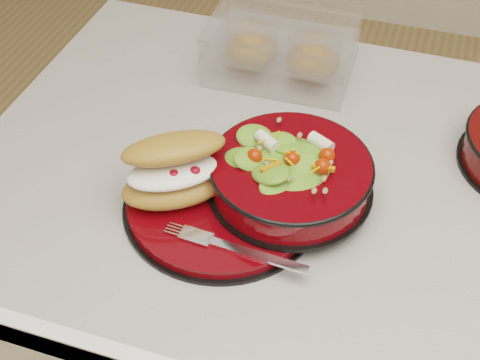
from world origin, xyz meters
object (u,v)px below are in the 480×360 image
(croissant, at_px, (176,171))
(salad_bowl, at_px, (291,171))
(fork, at_px, (238,249))
(island_counter, at_px, (350,355))
(pastry_box, at_px, (282,48))
(dinner_plate, at_px, (222,202))

(croissant, bearing_deg, salad_bowl, -12.83)
(salad_bowl, height_order, fork, salad_bowl)
(island_counter, xyz_separation_m, croissant, (-0.27, -0.12, 0.51))
(fork, bearing_deg, pastry_box, 11.92)
(salad_bowl, bearing_deg, fork, -104.71)
(dinner_plate, xyz_separation_m, salad_bowl, (0.08, 0.04, 0.05))
(pastry_box, bearing_deg, croissant, -99.36)
(croissant, xyz_separation_m, pastry_box, (0.05, 0.36, -0.02))
(salad_bowl, distance_m, pastry_box, 0.32)
(island_counter, height_order, croissant, croissant)
(fork, bearing_deg, croissant, 61.23)
(island_counter, height_order, pastry_box, pastry_box)
(salad_bowl, relative_size, croissant, 1.39)
(fork, bearing_deg, island_counter, -36.97)
(dinner_plate, distance_m, fork, 0.10)
(island_counter, distance_m, pastry_box, 0.59)
(salad_bowl, xyz_separation_m, fork, (-0.03, -0.13, -0.03))
(salad_bowl, xyz_separation_m, croissant, (-0.15, -0.06, 0.01))
(island_counter, bearing_deg, pastry_box, 132.92)
(dinner_plate, relative_size, pastry_box, 1.12)
(dinner_plate, bearing_deg, fork, -58.42)
(dinner_plate, xyz_separation_m, fork, (0.05, -0.08, 0.01))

